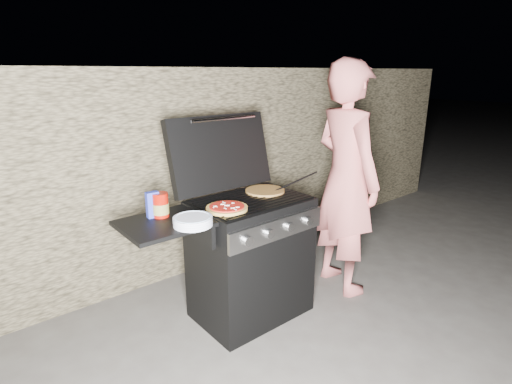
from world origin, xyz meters
TOP-DOWN VIEW (x-y plane):
  - ground at (0.00, 0.00)m, footprint 50.00×50.00m
  - stone_wall at (0.00, 1.05)m, footprint 8.00×0.35m
  - gas_grill at (-0.25, 0.00)m, footprint 1.34×0.79m
  - pizza_topped at (-0.26, -0.08)m, footprint 0.32×0.32m
  - pizza_plain at (0.19, 0.06)m, footprint 0.38×0.38m
  - sauce_jar at (-0.64, 0.09)m, footprint 0.11×0.11m
  - blue_carton at (-0.68, 0.11)m, footprint 0.08×0.05m
  - plate_stack at (-0.56, -0.17)m, footprint 0.24×0.24m
  - person at (0.86, -0.15)m, footprint 0.59×0.77m
  - tongs at (0.44, 0.00)m, footprint 0.48×0.02m

SIDE VIEW (x-z plane):
  - ground at x=0.00m, z-range 0.00..0.00m
  - gas_grill at x=-0.25m, z-range 0.00..0.91m
  - stone_wall at x=0.00m, z-range 0.00..1.80m
  - pizza_plain at x=0.19m, z-range 0.91..0.93m
  - pizza_topped at x=-0.26m, z-range 0.91..0.94m
  - plate_stack at x=-0.56m, z-range 0.90..0.96m
  - person at x=0.86m, z-range 0.00..1.87m
  - tongs at x=0.44m, z-range 0.91..1.01m
  - sauce_jar at x=-0.64m, z-range 0.90..1.06m
  - blue_carton at x=-0.68m, z-range 0.90..1.06m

